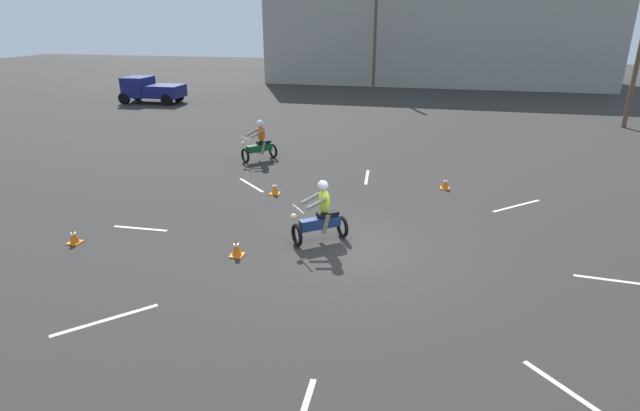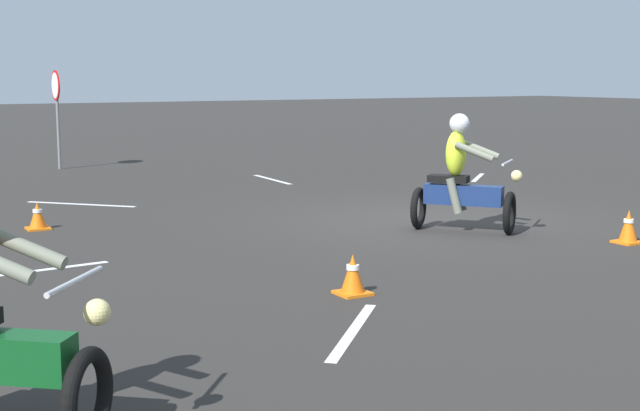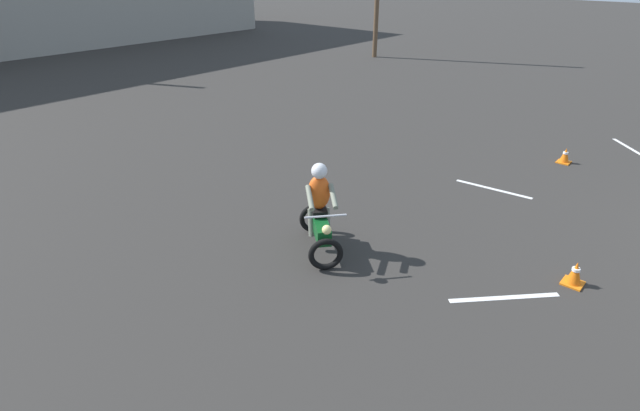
{
  "view_description": "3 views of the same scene",
  "coord_description": "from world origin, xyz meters",
  "px_view_note": "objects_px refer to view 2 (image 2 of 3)",
  "views": [
    {
      "loc": [
        1.8,
        -11.35,
        5.49
      ],
      "look_at": [
        -0.94,
        0.22,
        1.0
      ],
      "focal_mm": 28.0,
      "sensor_mm": 36.0,
      "label": 1
    },
    {
      "loc": [
        -10.65,
        8.18,
        2.19
      ],
      "look_at": [
        -3.05,
        3.78,
        0.9
      ],
      "focal_mm": 50.0,
      "sensor_mm": 36.0,
      "label": 2
    },
    {
      "loc": [
        -11.04,
        2.22,
        4.8
      ],
      "look_at": [
        -5.16,
        7.34,
        0.9
      ],
      "focal_mm": 28.0,
      "sensor_mm": 36.0,
      "label": 3
    }
  ],
  "objects_px": {
    "traffic_cone_near_right": "(628,227)",
    "traffic_cone_mid_left": "(353,275)",
    "stop_sign": "(56,99)",
    "motorcycle_rider_foreground": "(461,180)",
    "traffic_cone_mid_center": "(38,216)"
  },
  "relations": [
    {
      "from": "stop_sign",
      "to": "traffic_cone_near_right",
      "type": "distance_m",
      "value": 13.86
    },
    {
      "from": "motorcycle_rider_foreground",
      "to": "traffic_cone_mid_left",
      "type": "relative_size",
      "value": 4.0
    },
    {
      "from": "traffic_cone_mid_center",
      "to": "traffic_cone_mid_left",
      "type": "distance_m",
      "value": 5.8
    },
    {
      "from": "traffic_cone_mid_center",
      "to": "traffic_cone_mid_left",
      "type": "bearing_deg",
      "value": -161.26
    },
    {
      "from": "traffic_cone_near_right",
      "to": "traffic_cone_mid_left",
      "type": "distance_m",
      "value": 4.63
    },
    {
      "from": "motorcycle_rider_foreground",
      "to": "traffic_cone_mid_center",
      "type": "height_order",
      "value": "motorcycle_rider_foreground"
    },
    {
      "from": "traffic_cone_mid_center",
      "to": "traffic_cone_mid_left",
      "type": "relative_size",
      "value": 0.96
    },
    {
      "from": "traffic_cone_near_right",
      "to": "traffic_cone_mid_left",
      "type": "xyz_separation_m",
      "value": [
        -0.52,
        4.6,
        -0.01
      ]
    },
    {
      "from": "traffic_cone_mid_center",
      "to": "motorcycle_rider_foreground",
      "type": "bearing_deg",
      "value": -121.52
    },
    {
      "from": "motorcycle_rider_foreground",
      "to": "stop_sign",
      "type": "bearing_deg",
      "value": -114.16
    },
    {
      "from": "motorcycle_rider_foreground",
      "to": "traffic_cone_mid_left",
      "type": "height_order",
      "value": "motorcycle_rider_foreground"
    },
    {
      "from": "stop_sign",
      "to": "traffic_cone_mid_left",
      "type": "height_order",
      "value": "stop_sign"
    },
    {
      "from": "stop_sign",
      "to": "traffic_cone_near_right",
      "type": "bearing_deg",
      "value": -162.54
    },
    {
      "from": "motorcycle_rider_foreground",
      "to": "traffic_cone_mid_left",
      "type": "bearing_deg",
      "value": -2.5
    },
    {
      "from": "stop_sign",
      "to": "traffic_cone_near_right",
      "type": "height_order",
      "value": "stop_sign"
    }
  ]
}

